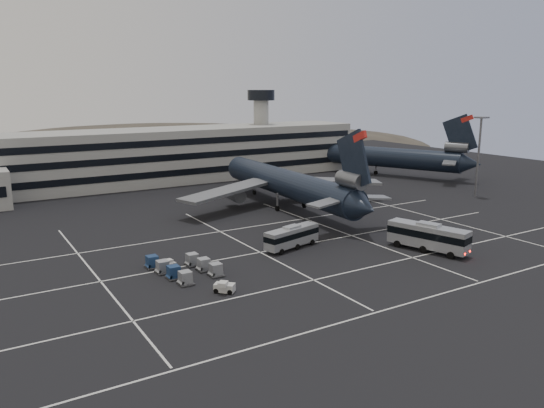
{
  "coord_description": "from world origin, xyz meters",
  "views": [
    {
      "loc": [
        -44.81,
        -63.17,
        24.65
      ],
      "look_at": [
        1.66,
        13.08,
        5.0
      ],
      "focal_mm": 35.0,
      "sensor_mm": 36.0,
      "label": 1
    }
  ],
  "objects_px": {
    "trijet_main": "(288,183)",
    "bus_near": "(428,236)",
    "uld_cluster": "(184,267)",
    "bus_far": "(292,236)",
    "tug_a": "(168,264)"
  },
  "relations": [
    {
      "from": "bus_near",
      "to": "trijet_main",
      "type": "bearing_deg",
      "value": 76.77
    },
    {
      "from": "trijet_main",
      "to": "bus_near",
      "type": "relative_size",
      "value": 4.48
    },
    {
      "from": "uld_cluster",
      "to": "trijet_main",
      "type": "bearing_deg",
      "value": 37.89
    },
    {
      "from": "trijet_main",
      "to": "bus_near",
      "type": "bearing_deg",
      "value": -83.04
    },
    {
      "from": "bus_near",
      "to": "uld_cluster",
      "type": "distance_m",
      "value": 37.41
    },
    {
      "from": "tug_a",
      "to": "uld_cluster",
      "type": "distance_m",
      "value": 3.09
    },
    {
      "from": "tug_a",
      "to": "bus_near",
      "type": "bearing_deg",
      "value": -33.29
    },
    {
      "from": "bus_near",
      "to": "bus_far",
      "type": "distance_m",
      "value": 20.91
    },
    {
      "from": "bus_near",
      "to": "uld_cluster",
      "type": "bearing_deg",
      "value": 147.9
    },
    {
      "from": "bus_far",
      "to": "tug_a",
      "type": "relative_size",
      "value": 4.07
    },
    {
      "from": "bus_far",
      "to": "tug_a",
      "type": "bearing_deg",
      "value": 73.75
    },
    {
      "from": "trijet_main",
      "to": "uld_cluster",
      "type": "distance_m",
      "value": 43.15
    },
    {
      "from": "uld_cluster",
      "to": "bus_near",
      "type": "bearing_deg",
      "value": -15.5
    },
    {
      "from": "trijet_main",
      "to": "bus_near",
      "type": "height_order",
      "value": "trijet_main"
    },
    {
      "from": "bus_far",
      "to": "trijet_main",
      "type": "bearing_deg",
      "value": -45.64
    }
  ]
}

